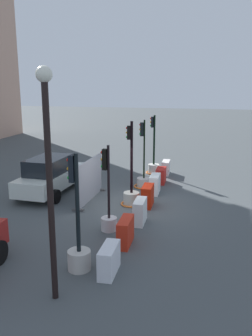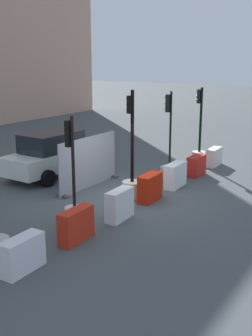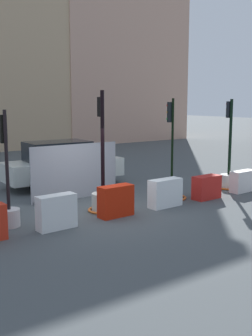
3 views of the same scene
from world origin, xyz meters
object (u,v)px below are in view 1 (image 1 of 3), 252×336
(traffic_light_3, at_px, (144,179))
(construction_barrier_3, at_px, (148,196))
(construction_barrier_4, at_px, (155,184))
(construction_barrier_6, at_px, (166,168))
(car_white_van, at_px, (51,175))
(construction_barrier_5, at_px, (161,176))
(construction_barrier_1, at_px, (125,232))
(traffic_light_2, at_px, (131,193))
(construction_barrier_0, at_px, (109,260))
(traffic_light_1, at_px, (109,212))
(traffic_light_4, at_px, (154,164))
(street_lamp_post, at_px, (49,164))
(traffic_light_0, at_px, (79,247))
(construction_barrier_2, at_px, (140,212))

(traffic_light_3, bearing_deg, construction_barrier_3, -165.55)
(construction_barrier_4, relative_size, construction_barrier_6, 1.03)
(car_white_van, bearing_deg, construction_barrier_5, -58.60)
(construction_barrier_1, bearing_deg, construction_barrier_5, -0.16)
(traffic_light_2, xyz_separation_m, construction_barrier_0, (-5.69, -0.70, -0.14))
(traffic_light_1, bearing_deg, traffic_light_2, -3.20)
(traffic_light_1, bearing_deg, construction_barrier_0, -163.03)
(traffic_light_4, height_order, street_lamp_post, street_lamp_post)
(construction_barrier_6, relative_size, street_lamp_post, 0.20)
(traffic_light_3, bearing_deg, construction_barrier_6, -14.37)
(construction_barrier_1, bearing_deg, construction_barrier_0, -179.81)
(traffic_light_0, xyz_separation_m, street_lamp_post, (-1.42, 0.06, 2.69))
(traffic_light_2, xyz_separation_m, street_lamp_post, (-7.11, 0.24, 2.83))
(traffic_light_0, distance_m, construction_barrier_0, 0.92)
(traffic_light_1, xyz_separation_m, construction_barrier_6, (8.48, -0.88, -0.29))
(traffic_light_4, xyz_separation_m, construction_barrier_6, (-0.06, -0.72, -0.16))
(construction_barrier_0, bearing_deg, traffic_light_0, 89.75)
(construction_barrier_4, distance_m, construction_barrier_6, 3.75)
(traffic_light_0, height_order, construction_barrier_1, traffic_light_0)
(traffic_light_3, bearing_deg, construction_barrier_4, -141.79)
(construction_barrier_3, xyz_separation_m, construction_barrier_4, (1.88, 0.00, -0.01))
(traffic_light_1, bearing_deg, construction_barrier_1, -138.27)
(car_white_van, relative_size, street_lamp_post, 0.85)
(traffic_light_1, height_order, traffic_light_2, traffic_light_2)
(construction_barrier_2, distance_m, street_lamp_post, 6.02)
(construction_barrier_5, relative_size, car_white_van, 0.22)
(traffic_light_1, distance_m, car_white_van, 5.36)
(construction_barrier_5, xyz_separation_m, construction_barrier_6, (1.91, 0.00, -0.01))
(construction_barrier_2, height_order, construction_barrier_6, construction_barrier_2)
(traffic_light_0, bearing_deg, construction_barrier_4, -6.68)
(construction_barrier_6, bearing_deg, construction_barrier_5, -179.99)
(construction_barrier_0, distance_m, construction_barrier_4, 7.55)
(traffic_light_4, relative_size, construction_barrier_2, 3.18)
(traffic_light_2, distance_m, construction_barrier_4, 1.99)
(traffic_light_0, height_order, construction_barrier_0, traffic_light_0)
(traffic_light_3, relative_size, construction_barrier_4, 2.97)
(construction_barrier_1, bearing_deg, traffic_light_3, 6.13)
(construction_barrier_2, distance_m, construction_barrier_6, 7.55)
(traffic_light_2, bearing_deg, traffic_light_4, 0.07)
(traffic_light_3, distance_m, construction_barrier_1, 6.63)
(construction_barrier_6, height_order, street_lamp_post, street_lamp_post)
(traffic_light_2, distance_m, construction_barrier_2, 2.09)
(construction_barrier_3, bearing_deg, construction_barrier_0, 179.95)
(traffic_light_2, distance_m, street_lamp_post, 7.65)
(traffic_light_2, relative_size, construction_barrier_6, 3.27)
(construction_barrier_5, distance_m, street_lamp_post, 11.26)
(traffic_light_1, bearing_deg, construction_barrier_5, -7.62)
(traffic_light_4, height_order, construction_barrier_5, traffic_light_4)
(traffic_light_1, distance_m, traffic_light_3, 5.64)
(traffic_light_2, distance_m, car_white_van, 4.19)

